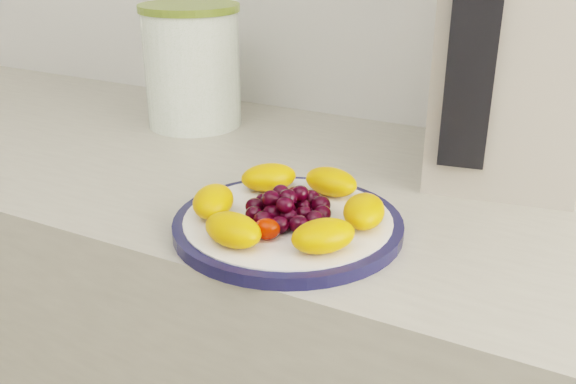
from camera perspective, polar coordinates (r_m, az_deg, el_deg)
The scene contains 7 objects.
plate_rim at distance 0.76m, azimuth 0.00°, elevation -2.94°, with size 0.27×0.27×0.01m, color #121337.
plate_face at distance 0.76m, azimuth -0.00°, elevation -2.87°, with size 0.25×0.25×0.02m, color white.
canister at distance 1.15m, azimuth -8.49°, elevation 10.71°, with size 0.17×0.17×0.20m, color #417224.
canister_lid at distance 1.14m, azimuth -8.81°, elevation 15.90°, with size 0.17×0.17×0.01m, color olive.
appliance_body at distance 0.96m, azimuth 19.37°, elevation 11.50°, with size 0.19×0.27×0.34m, color #AAA091.
appliance_panel at distance 0.83m, azimuth 15.94°, elevation 10.49°, with size 0.06×0.02×0.25m, color black.
fruit_plate at distance 0.75m, azimuth -0.04°, elevation -1.24°, with size 0.24×0.24×0.04m.
Camera 1 is at (0.35, 0.42, 1.24)m, focal length 40.00 mm.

